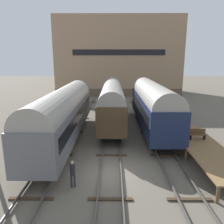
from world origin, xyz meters
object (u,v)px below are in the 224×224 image
train_car_grey (64,112)px  bench (197,134)px  train_car_navy (152,104)px  person_worker (73,171)px  train_car_brown (112,100)px

train_car_grey → bench: (12.07, -2.26, -1.38)m
train_car_navy → person_worker: bearing=-120.2°
train_car_navy → bench: bearing=-64.7°
train_car_navy → bench: (2.93, -6.20, -1.45)m
bench → person_worker: size_ratio=0.77×
train_car_navy → person_worker: (-6.95, -11.93, -1.98)m
train_car_brown → bench: 11.66m
train_car_brown → train_car_navy: bearing=-29.9°
train_car_navy → person_worker: train_car_navy is taller
train_car_grey → person_worker: (2.20, -7.99, -1.91)m
train_car_brown → person_worker: bearing=-99.3°
train_car_navy → bench: 7.01m
train_car_navy → train_car_brown: 5.28m
train_car_grey → person_worker: train_car_grey is taller
bench → person_worker: bearing=-149.9°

